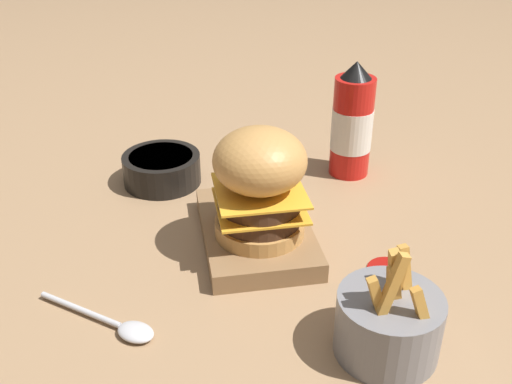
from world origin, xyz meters
The scene contains 8 objects.
ground_plane centered at (0.00, 0.00, 0.00)m, with size 6.00×6.00×0.00m, color #9E7A56.
serving_board centered at (-0.05, -0.02, 0.01)m, with size 0.22×0.15×0.03m.
burger centered at (-0.07, -0.02, 0.10)m, with size 0.12×0.12×0.15m.
ketchup_bottle centered at (0.13, -0.21, 0.09)m, with size 0.07×0.07×0.19m.
fries_basket centered at (-0.28, -0.12, 0.04)m, with size 0.11×0.11×0.14m.
side_bowl centered at (0.15, 0.10, 0.03)m, with size 0.13×0.13×0.05m.
spoon centered at (-0.20, 0.16, 0.01)m, with size 0.11×0.14×0.01m.
ketchup_puddle centered at (-0.15, -0.17, 0.00)m, with size 0.06×0.06×0.00m.
Camera 1 is at (-0.73, 0.10, 0.47)m, focal length 42.00 mm.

